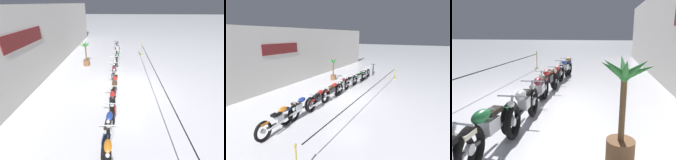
% 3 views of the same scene
% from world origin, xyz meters
% --- Properties ---
extents(ground_plane, '(120.00, 120.00, 0.00)m').
position_xyz_m(ground_plane, '(0.00, 0.00, 0.00)').
color(ground_plane, silver).
extents(back_wall, '(28.00, 0.29, 4.20)m').
position_xyz_m(back_wall, '(-0.00, 5.12, 2.10)').
color(back_wall, silver).
rests_on(back_wall, ground).
extents(motorcycle_orange_0, '(2.43, 0.62, 0.96)m').
position_xyz_m(motorcycle_orange_0, '(-4.65, 0.68, 0.48)').
color(motorcycle_orange_0, black).
rests_on(motorcycle_orange_0, ground).
extents(motorcycle_blue_1, '(2.31, 0.62, 0.97)m').
position_xyz_m(motorcycle_blue_1, '(-3.47, 0.74, 0.49)').
color(motorcycle_blue_1, black).
rests_on(motorcycle_blue_1, ground).
extents(motorcycle_red_2, '(2.08, 0.62, 0.91)m').
position_xyz_m(motorcycle_red_2, '(-2.01, 0.68, 0.46)').
color(motorcycle_red_2, black).
rests_on(motorcycle_red_2, ground).
extents(motorcycle_red_3, '(2.27, 0.62, 0.98)m').
position_xyz_m(motorcycle_red_3, '(-0.64, 0.64, 0.48)').
color(motorcycle_red_3, black).
rests_on(motorcycle_red_3, ground).
extents(motorcycle_maroon_4, '(2.34, 0.62, 0.96)m').
position_xyz_m(motorcycle_maroon_4, '(0.73, 0.72, 0.48)').
color(motorcycle_maroon_4, black).
rests_on(motorcycle_maroon_4, ground).
extents(motorcycle_silver_5, '(2.17, 0.62, 0.94)m').
position_xyz_m(motorcycle_silver_5, '(2.08, 0.74, 0.46)').
color(motorcycle_silver_5, black).
rests_on(motorcycle_silver_5, ground).
extents(motorcycle_green_6, '(2.35, 0.62, 0.95)m').
position_xyz_m(motorcycle_green_6, '(3.44, 0.59, 0.48)').
color(motorcycle_green_6, black).
rests_on(motorcycle_green_6, ground).
extents(motorcycle_cream_7, '(2.30, 0.62, 0.97)m').
position_xyz_m(motorcycle_cream_7, '(4.75, 0.61, 0.48)').
color(motorcycle_cream_7, black).
rests_on(motorcycle_cream_7, ground).
extents(bicycle, '(1.71, 0.62, 0.98)m').
position_xyz_m(bicycle, '(7.09, 0.67, 0.40)').
color(bicycle, black).
rests_on(bicycle, ground).
extents(potted_palm_left_of_row, '(0.88, 0.90, 1.86)m').
position_xyz_m(potted_palm_left_of_row, '(3.30, 2.90, 0.84)').
color(potted_palm_left_of_row, brown).
rests_on(potted_palm_left_of_row, ground).
extents(stanchion_far_left, '(12.28, 0.28, 1.05)m').
position_xyz_m(stanchion_far_left, '(-1.51, -1.56, 0.75)').
color(stanchion_far_left, gold).
rests_on(stanchion_far_left, ground).
extents(stanchion_mid_left, '(0.28, 0.28, 1.05)m').
position_xyz_m(stanchion_mid_left, '(6.16, -1.56, 0.36)').
color(stanchion_mid_left, gold).
rests_on(stanchion_mid_left, ground).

